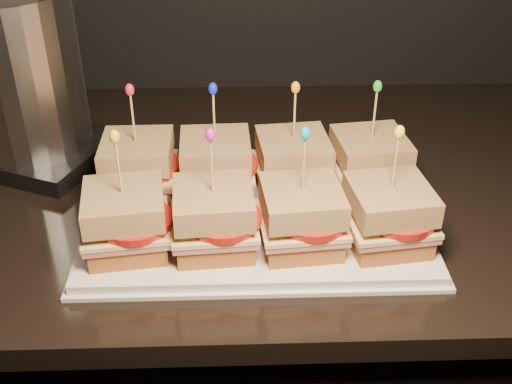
{
  "coord_description": "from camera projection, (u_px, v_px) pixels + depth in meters",
  "views": [
    {
      "loc": [
        -0.85,
        0.82,
        1.42
      ],
      "look_at": [
        -0.83,
        1.53,
        0.97
      ],
      "focal_mm": 45.0,
      "sensor_mm": 36.0,
      "label": 1
    }
  ],
  "objects": [
    {
      "name": "sandwich_2_bread_bot",
      "position": [
        292.0,
        181.0,
        0.91
      ],
      "size": [
        0.1,
        0.1,
        0.03
      ],
      "primitive_type": "cube",
      "rotation": [
        0.0,
        0.0,
        0.1
      ],
      "color": "brown",
      "rests_on": "platter"
    },
    {
      "name": "sandwich_2_bread_top",
      "position": [
        293.0,
        149.0,
        0.88
      ],
      "size": [
        0.1,
        0.1,
        0.03
      ],
      "primitive_type": "cube",
      "rotation": [
        0.0,
        0.0,
        0.1
      ],
      "color": "brown",
      "rests_on": "sandwich_2_tomato"
    },
    {
      "name": "sandwich_5_tomato",
      "position": [
        224.0,
        219.0,
        0.78
      ],
      "size": [
        0.09,
        0.09,
        0.01
      ],
      "primitive_type": "cylinder",
      "color": "red",
      "rests_on": "sandwich_5_cheese"
    },
    {
      "name": "sandwich_2_ham",
      "position": [
        293.0,
        171.0,
        0.9
      ],
      "size": [
        0.11,
        0.11,
        0.01
      ],
      "primitive_type": "cube",
      "rotation": [
        0.0,
        0.0,
        0.1
      ],
      "color": "#BB5D5D",
      "rests_on": "sandwich_2_bread_bot"
    },
    {
      "name": "sandwich_7_tomato",
      "position": [
        399.0,
        216.0,
        0.79
      ],
      "size": [
        0.09,
        0.09,
        0.01
      ],
      "primitive_type": "cylinder",
      "color": "red",
      "rests_on": "sandwich_7_cheese"
    },
    {
      "name": "sandwich_0_cheese",
      "position": [
        139.0,
        169.0,
        0.89
      ],
      "size": [
        0.11,
        0.1,
        0.01
      ],
      "primitive_type": "cube",
      "rotation": [
        0.0,
        0.0,
        0.01
      ],
      "color": "beige",
      "rests_on": "sandwich_0_ham"
    },
    {
      "name": "sandwich_5_ham",
      "position": [
        214.0,
        226.0,
        0.79
      ],
      "size": [
        0.11,
        0.11,
        0.01
      ],
      "primitive_type": "cube",
      "rotation": [
        0.0,
        0.0,
        0.08
      ],
      "color": "#BB5D5D",
      "rests_on": "sandwich_5_bread_bot"
    },
    {
      "name": "sandwich_1_bread_top",
      "position": [
        215.0,
        150.0,
        0.88
      ],
      "size": [
        0.1,
        0.1,
        0.03
      ],
      "primitive_type": "cube",
      "rotation": [
        0.0,
        0.0,
        0.04
      ],
      "color": "brown",
      "rests_on": "sandwich_1_tomato"
    },
    {
      "name": "sandwich_4_frill",
      "position": [
        114.0,
        137.0,
        0.72
      ],
      "size": [
        0.01,
        0.01,
        0.02
      ],
      "primitive_type": "ellipsoid",
      "color": "yellow",
      "rests_on": "sandwich_4_pick"
    },
    {
      "name": "sandwich_2_tomato",
      "position": [
        302.0,
        164.0,
        0.89
      ],
      "size": [
        0.09,
        0.09,
        0.01
      ],
      "primitive_type": "cylinder",
      "color": "red",
      "rests_on": "sandwich_2_cheese"
    },
    {
      "name": "appliance_base",
      "position": [
        35.0,
        149.0,
        1.03
      ],
      "size": [
        0.28,
        0.26,
        0.03
      ],
      "primitive_type": "cube",
      "rotation": [
        0.0,
        0.0,
        -0.41
      ],
      "color": "#262628",
      "rests_on": "granite_slab"
    },
    {
      "name": "sandwich_4_tomato",
      "position": [
        135.0,
        221.0,
        0.78
      ],
      "size": [
        0.09,
        0.09,
        0.01
      ],
      "primitive_type": "cylinder",
      "color": "red",
      "rests_on": "sandwich_4_cheese"
    },
    {
      "name": "sandwich_3_cheese",
      "position": [
        369.0,
        165.0,
        0.9
      ],
      "size": [
        0.12,
        0.11,
        0.01
      ],
      "primitive_type": "cube",
      "rotation": [
        0.0,
        0.0,
        0.13
      ],
      "color": "beige",
      "rests_on": "sandwich_3_ham"
    },
    {
      "name": "sandwich_5_bread_top",
      "position": [
        213.0,
        202.0,
        0.77
      ],
      "size": [
        0.1,
        0.1,
        0.03
      ],
      "primitive_type": "cube",
      "rotation": [
        0.0,
        0.0,
        0.08
      ],
      "color": "brown",
      "rests_on": "sandwich_5_tomato"
    },
    {
      "name": "sandwich_0_tomato",
      "position": [
        146.0,
        166.0,
        0.88
      ],
      "size": [
        0.09,
        0.09,
        0.01
      ],
      "primitive_type": "cylinder",
      "color": "red",
      "rests_on": "sandwich_0_cheese"
    },
    {
      "name": "sandwich_3_pick",
      "position": [
        374.0,
        117.0,
        0.86
      ],
      "size": [
        0.0,
        0.0,
        0.09
      ],
      "primitive_type": "cylinder",
      "color": "tan",
      "rests_on": "sandwich_3_bread_top"
    },
    {
      "name": "sandwich_2_frill",
      "position": [
        296.0,
        87.0,
        0.83
      ],
      "size": [
        0.01,
        0.01,
        0.02
      ],
      "primitive_type": "ellipsoid",
      "color": "orange",
      "rests_on": "sandwich_2_pick"
    },
    {
      "name": "sandwich_2_pick",
      "position": [
        294.0,
        119.0,
        0.86
      ],
      "size": [
        0.0,
        0.0,
        0.09
      ],
      "primitive_type": "cylinder",
      "color": "tan",
      "rests_on": "sandwich_2_bread_top"
    },
    {
      "name": "sandwich_4_bread_bot",
      "position": [
        128.0,
        239.0,
        0.8
      ],
      "size": [
        0.1,
        0.1,
        0.03
      ],
      "primitive_type": "cube",
      "rotation": [
        0.0,
        0.0,
        0.13
      ],
      "color": "brown",
      "rests_on": "platter"
    },
    {
      "name": "sandwich_3_ham",
      "position": [
        368.0,
        169.0,
        0.91
      ],
      "size": [
        0.11,
        0.11,
        0.01
      ],
      "primitive_type": "cube",
      "rotation": [
        0.0,
        0.0,
        0.13
      ],
      "color": "#BB5D5D",
      "rests_on": "sandwich_3_bread_bot"
    },
    {
      "name": "sandwich_2_cheese",
      "position": [
        293.0,
        166.0,
        0.9
      ],
      "size": [
        0.11,
        0.11,
        0.01
      ],
      "primitive_type": "cube",
      "rotation": [
        0.0,
        0.0,
        0.1
      ],
      "color": "beige",
      "rests_on": "sandwich_2_ham"
    },
    {
      "name": "sandwich_4_cheese",
      "position": [
        126.0,
        223.0,
        0.78
      ],
      "size": [
        0.12,
        0.11,
        0.01
      ],
      "primitive_type": "cube",
      "rotation": [
        0.0,
        0.0,
        0.13
      ],
      "color": "beige",
      "rests_on": "sandwich_4_ham"
    },
    {
      "name": "sandwich_1_cheese",
      "position": [
        216.0,
        168.0,
        0.9
      ],
      "size": [
        0.11,
        0.1,
        0.01
      ],
      "primitive_type": "cube",
      "rotation": [
        0.0,
        0.0,
        0.04
      ],
      "color": "beige",
      "rests_on": "sandwich_1_ham"
    },
    {
      "name": "sandwich_7_bread_bot",
      "position": [
        386.0,
        233.0,
        0.81
      ],
      "size": [
        0.11,
        0.11,
        0.03
      ],
      "primitive_type": "cube",
      "rotation": [
        0.0,
        0.0,
        0.13
      ],
      "color": "brown",
      "rests_on": "platter"
    },
    {
      "name": "platter",
      "position": [
        256.0,
        221.0,
        0.87
      ],
      "size": [
        0.45,
        0.28,
        0.02
      ],
      "primitive_type": "cube",
      "color": "white",
      "rests_on": "granite_slab"
    },
    {
      "name": "sandwich_3_bread_bot",
      "position": [
        367.0,
        180.0,
        0.92
      ],
      "size": [
        0.1,
        0.1,
        0.03
      ],
      "primitive_type": "cube",
      "rotation": [
        0.0,
        0.0,
        0.13
      ],
      "color": "brown",
      "rests_on": "platter"
    },
    {
      "name": "sandwich_0_bread_top",
      "position": [
        137.0,
        151.0,
        0.88
      ],
      "size": [
        0.1,
        0.1,
        0.03
      ],
      "primitive_type": "cube",
      "rotation": [
        0.0,
        0.0,
        0.01
      ],
      "color": "brown",
      "rests_on": "sandwich_0_tomato"
    },
    {
      "name": "sandwich_7_pick",
      "position": [
        395.0,
        166.0,
        0.75
      ],
      "size": [
        0.0,
        0.0,
        0.09
      ],
      "primitive_type": "cylinder",
      "color": "tan",
      "rests_on": "sandwich_7_bread_top"
    },
    {
      "name": "sandwich_4_pick",
      "position": [
        119.0,
        171.0,
        0.74
      ],
      "size": [
        0.0,
        0.0,
        0.09
      ],
      "primitive_type": "cylinder",
      "color": "tan",
      "rests_on": "sandwich_4_bread_top"
    },
    {
      "name": "sandwich_6_bread_bot",
      "position": [
        301.0,
        235.0,
        0.8
      ],
      "size": [
        0.1,
        0.1,
        0.03
      ],
      "primitive_type": "cube",
      "rotation": [
        0.0,
        0.0,
        0.09
      ],
      "color": "brown",
      "rests_on": "platter"
    },
    {
      "name": "cabinet",
      "position": [
        342.0,
        382.0,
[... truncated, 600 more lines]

